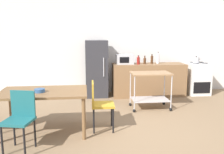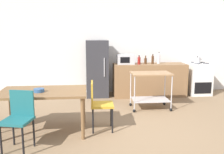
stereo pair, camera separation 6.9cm
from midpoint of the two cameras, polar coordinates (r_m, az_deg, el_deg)
ground_plane at (r=4.50m, az=5.60°, el=-12.76°), size 12.00×12.00×0.00m
back_wall at (r=7.32m, az=0.98°, el=7.83°), size 8.40×0.12×2.90m
kitchen_counter at (r=7.00m, az=8.84°, el=-0.64°), size 2.00×0.64×0.90m
dining_table at (r=4.49m, az=-15.17°, el=-4.09°), size 1.50×0.90×0.75m
chair_mustard at (r=4.47m, az=-2.66°, el=-5.84°), size 0.41×0.41×0.89m
chair_teal at (r=3.98m, az=-20.21°, el=-8.48°), size 0.48×0.48×0.89m
stove_oven at (r=7.51m, az=19.60°, el=-0.37°), size 0.60×0.61×0.92m
refrigerator at (r=6.84m, az=-3.16°, el=1.97°), size 0.60×0.63×1.55m
kitchen_cart at (r=5.77m, az=9.24°, el=-1.73°), size 0.91×0.57×0.85m
microwave at (r=6.81m, az=3.43°, el=4.09°), size 0.46×0.35×0.26m
bottle_sesame_oil at (r=6.77m, az=6.55°, el=3.77°), size 0.08×0.08×0.24m
bottle_vinegar at (r=6.88m, az=8.01°, el=3.73°), size 0.07×0.07×0.23m
bottle_soda at (r=6.95m, az=9.64°, el=3.96°), size 0.07×0.07×0.27m
bottle_hot_sauce at (r=7.05m, az=11.01°, el=4.16°), size 0.08×0.08×0.32m
fruit_bowl at (r=4.40m, az=-16.05°, el=-2.97°), size 0.18×0.18×0.06m
kettle at (r=7.29m, az=19.33°, el=3.71°), size 0.24×0.17×0.19m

